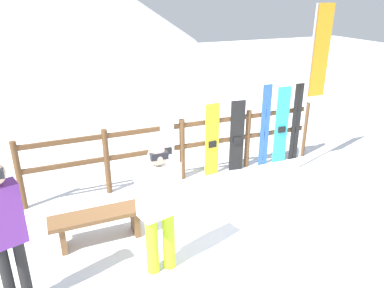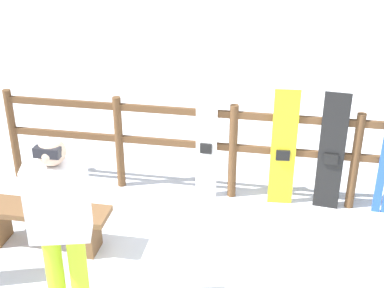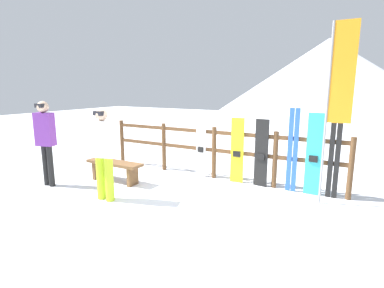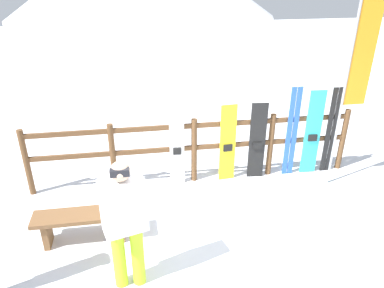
% 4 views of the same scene
% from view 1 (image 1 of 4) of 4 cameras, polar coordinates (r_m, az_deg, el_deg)
% --- Properties ---
extents(ground_plane, '(40.00, 40.00, 0.00)m').
position_cam_1_polar(ground_plane, '(5.69, 5.20, -12.85)').
color(ground_plane, white).
extents(fence, '(5.58, 0.10, 1.17)m').
position_cam_1_polar(fence, '(6.78, -1.51, -0.00)').
color(fence, brown).
rests_on(fence, ground).
extents(bench, '(1.33, 0.36, 0.45)m').
position_cam_1_polar(bench, '(5.41, -13.95, -11.23)').
color(bench, brown).
rests_on(bench, ground).
extents(person_white, '(0.53, 0.38, 1.68)m').
position_cam_1_polar(person_white, '(4.46, -5.04, -8.91)').
color(person_white, '#B7D826').
rests_on(person_white, ground).
extents(person_purple, '(0.41, 0.30, 1.76)m').
position_cam_1_polar(person_purple, '(4.30, -26.64, -11.20)').
color(person_purple, black).
rests_on(person_purple, ground).
extents(snowboard_white, '(0.25, 0.07, 1.42)m').
position_cam_1_polar(snowboard_white, '(6.63, -3.77, -0.46)').
color(snowboard_white, white).
rests_on(snowboard_white, ground).
extents(snowboard_yellow, '(0.28, 0.07, 1.41)m').
position_cam_1_polar(snowboard_yellow, '(6.94, 3.07, 0.54)').
color(snowboard_yellow, yellow).
rests_on(snowboard_yellow, ground).
extents(snowboard_black_stripe, '(0.28, 0.08, 1.41)m').
position_cam_1_polar(snowboard_black_stripe, '(7.17, 6.87, 1.14)').
color(snowboard_black_stripe, black).
rests_on(snowboard_black_stripe, ground).
extents(ski_pair_blue, '(0.19, 0.02, 1.65)m').
position_cam_1_polar(ski_pair_blue, '(7.44, 11.06, 2.70)').
color(ski_pair_blue, blue).
rests_on(ski_pair_blue, ground).
extents(snowboard_cyan, '(0.29, 0.07, 1.57)m').
position_cam_1_polar(snowboard_cyan, '(7.66, 13.48, 2.73)').
color(snowboard_cyan, '#2DBFCC').
rests_on(snowboard_cyan, ground).
extents(ski_pair_black, '(0.20, 0.02, 1.61)m').
position_cam_1_polar(ski_pair_black, '(7.86, 15.58, 3.18)').
color(ski_pair_black, black).
rests_on(ski_pair_black, ground).
extents(rental_flag, '(0.40, 0.04, 3.08)m').
position_cam_1_polar(rental_flag, '(7.25, 18.26, 10.86)').
color(rental_flag, '#99999E').
rests_on(rental_flag, ground).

